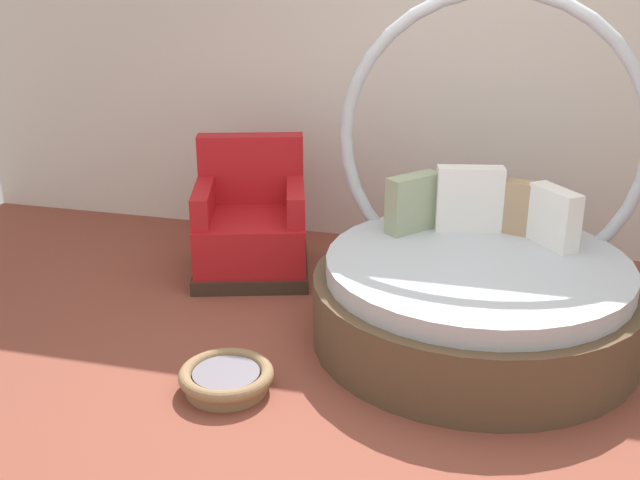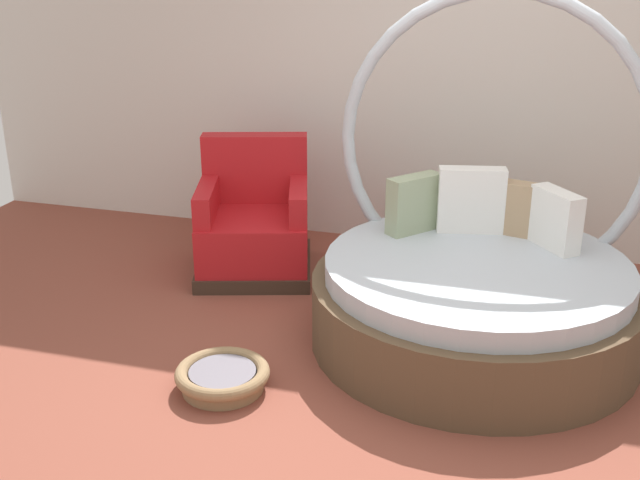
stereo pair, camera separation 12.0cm
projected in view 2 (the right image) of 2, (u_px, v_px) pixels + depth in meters
name	position (u px, v px, depth m)	size (l,w,h in m)	color
ground_plane	(396.00, 395.00, 4.18)	(8.00, 8.00, 0.02)	brown
back_wall	(464.00, 47.00, 5.68)	(8.00, 0.12, 3.05)	silver
round_daybed	(477.00, 279.00, 4.64)	(1.92, 1.92, 2.03)	brown
red_armchair	(254.00, 226.00, 5.61)	(0.99, 0.99, 0.94)	#38281E
pet_basket	(223.00, 377.00, 4.20)	(0.51, 0.51, 0.13)	#8E704C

